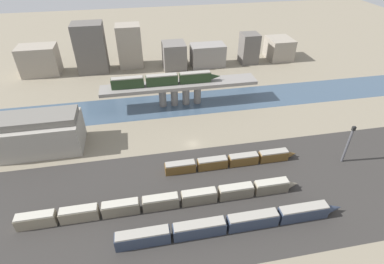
# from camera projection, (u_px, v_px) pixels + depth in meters

# --- Properties ---
(ground_plane) EXTENTS (400.00, 400.00, 0.00)m
(ground_plane) POSITION_uv_depth(u_px,v_px,m) (193.00, 144.00, 100.63)
(ground_plane) COLOR gray
(railbed_yard) EXTENTS (280.00, 42.00, 0.01)m
(railbed_yard) POSITION_uv_depth(u_px,v_px,m) (210.00, 197.00, 81.36)
(railbed_yard) COLOR #33302D
(railbed_yard) RESTS_ON ground
(river_water) EXTENTS (320.00, 18.89, 0.01)m
(river_water) POSITION_uv_depth(u_px,v_px,m) (180.00, 104.00, 122.55)
(river_water) COLOR #3D5166
(river_water) RESTS_ON ground
(bridge) EXTENTS (61.52, 8.23, 9.35)m
(bridge) POSITION_uv_depth(u_px,v_px,m) (180.00, 88.00, 118.29)
(bridge) COLOR gray
(bridge) RESTS_ON ground
(train_on_bridge) EXTENTS (42.54, 2.70, 4.18)m
(train_on_bridge) POSITION_uv_depth(u_px,v_px,m) (165.00, 80.00, 115.12)
(train_on_bridge) COLOR #23381E
(train_on_bridge) RESTS_ON bridge
(train_yard_near) EXTENTS (56.64, 2.84, 3.95)m
(train_yard_near) POSITION_uv_depth(u_px,v_px,m) (232.00, 224.00, 71.72)
(train_yard_near) COLOR #2D384C
(train_yard_near) RESTS_ON ground
(train_yard_mid) EXTENTS (73.35, 2.66, 3.79)m
(train_yard_mid) POSITION_uv_depth(u_px,v_px,m) (165.00, 202.00, 77.45)
(train_yard_mid) COLOR gray
(train_yard_mid) RESTS_ON ground
(train_yard_far) EXTENTS (41.52, 2.61, 3.41)m
(train_yard_far) POSITION_uv_depth(u_px,v_px,m) (231.00, 161.00, 90.93)
(train_yard_far) COLOR brown
(train_yard_far) RESTS_ON ground
(warehouse_building) EXTENTS (27.67, 13.71, 12.58)m
(warehouse_building) POSITION_uv_depth(u_px,v_px,m) (36.00, 134.00, 95.22)
(warehouse_building) COLOR #9E998E
(warehouse_building) RESTS_ON ground
(signal_tower) EXTENTS (1.00, 0.72, 13.00)m
(signal_tower) POSITION_uv_depth(u_px,v_px,m) (348.00, 144.00, 89.54)
(signal_tower) COLOR #4C4C51
(signal_tower) RESTS_ON ground
(city_block_far_left) EXTENTS (17.35, 11.29, 13.84)m
(city_block_far_left) POSITION_uv_depth(u_px,v_px,m) (39.00, 60.00, 142.84)
(city_block_far_left) COLOR gray
(city_block_far_left) RESTS_ON ground
(city_block_left) EXTENTS (14.05, 10.89, 23.36)m
(city_block_left) POSITION_uv_depth(u_px,v_px,m) (91.00, 48.00, 143.05)
(city_block_left) COLOR #605B56
(city_block_left) RESTS_ON ground
(city_block_center) EXTENTS (11.78, 10.19, 20.73)m
(city_block_center) POSITION_uv_depth(u_px,v_px,m) (130.00, 46.00, 149.31)
(city_block_center) COLOR gray
(city_block_center) RESTS_ON ground
(city_block_right) EXTENTS (11.11, 11.92, 12.59)m
(city_block_right) POSITION_uv_depth(u_px,v_px,m) (174.00, 55.00, 149.88)
(city_block_right) COLOR slate
(city_block_right) RESTS_ON ground
(city_block_far_right) EXTENTS (16.96, 9.86, 10.92)m
(city_block_far_right) POSITION_uv_depth(u_px,v_px,m) (208.00, 55.00, 152.44)
(city_block_far_right) COLOR gray
(city_block_far_right) RESTS_ON ground
(city_block_tall) EXTENTS (8.72, 8.96, 15.09)m
(city_block_tall) POSITION_uv_depth(u_px,v_px,m) (249.00, 48.00, 154.55)
(city_block_tall) COLOR #605B56
(city_block_tall) RESTS_ON ground
(city_block_low) EXTENTS (12.21, 14.15, 10.78)m
(city_block_low) POSITION_uv_depth(u_px,v_px,m) (279.00, 48.00, 160.73)
(city_block_low) COLOR gray
(city_block_low) RESTS_ON ground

